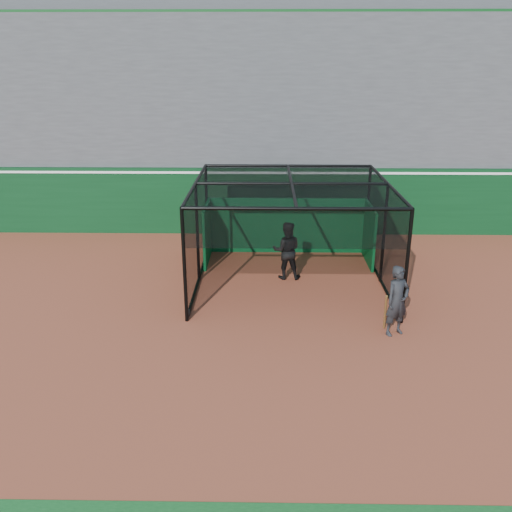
{
  "coord_description": "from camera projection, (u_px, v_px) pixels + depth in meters",
  "views": [
    {
      "loc": [
        0.25,
        -11.36,
        6.3
      ],
      "look_at": [
        0.02,
        2.0,
        1.4
      ],
      "focal_mm": 38.0,
      "sensor_mm": 36.0,
      "label": 1
    }
  ],
  "objects": [
    {
      "name": "grandstand",
      "position": [
        260.0,
        104.0,
        22.82
      ],
      "size": [
        50.0,
        7.85,
        8.95
      ],
      "color": "#4C4C4F",
      "rests_on": "ground"
    },
    {
      "name": "batting_cage",
      "position": [
        290.0,
        234.0,
        15.79
      ],
      "size": [
        5.53,
        5.48,
        2.96
      ],
      "color": "black",
      "rests_on": "ground"
    },
    {
      "name": "ground",
      "position": [
        254.0,
        340.0,
        12.84
      ],
      "size": [
        120.0,
        120.0,
        0.0
      ],
      "primitive_type": "plane",
      "color": "brown",
      "rests_on": "ground"
    },
    {
      "name": "outfield_wall",
      "position": [
        258.0,
        199.0,
        20.38
      ],
      "size": [
        50.0,
        0.5,
        2.5
      ],
      "color": "#093315",
      "rests_on": "ground"
    },
    {
      "name": "batter",
      "position": [
        287.0,
        250.0,
        16.2
      ],
      "size": [
        0.87,
        0.69,
        1.76
      ],
      "primitive_type": "imported",
      "rotation": [
        0.0,
        0.0,
        3.12
      ],
      "color": "black",
      "rests_on": "ground"
    },
    {
      "name": "on_deck_player",
      "position": [
        397.0,
        301.0,
        12.86
      ],
      "size": [
        0.76,
        0.67,
        1.74
      ],
      "color": "black",
      "rests_on": "ground"
    }
  ]
}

